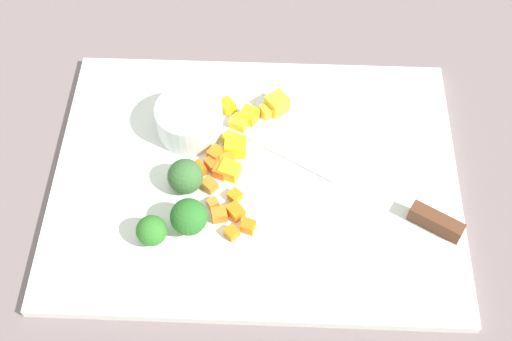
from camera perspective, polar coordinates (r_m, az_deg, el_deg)
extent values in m
plane|color=slate|center=(0.77, 0.00, -0.91)|extent=(4.00, 4.00, 0.00)
cube|color=white|center=(0.77, 0.00, -0.67)|extent=(0.46, 0.35, 0.01)
cylinder|color=white|center=(0.79, -5.66, 4.33)|extent=(0.08, 0.08, 0.04)
cube|color=silver|center=(0.79, 1.36, 2.36)|extent=(0.16, 0.11, 0.00)
cube|color=brown|center=(0.75, 15.04, -4.24)|extent=(0.06, 0.04, 0.02)
cube|color=orange|center=(0.72, -2.08, -5.32)|extent=(0.02, 0.02, 0.01)
cube|color=orange|center=(0.73, -3.14, -3.76)|extent=(0.02, 0.02, 0.01)
cube|color=orange|center=(0.77, -3.44, 1.34)|extent=(0.02, 0.02, 0.02)
cube|color=orange|center=(0.75, -3.98, -1.23)|extent=(0.02, 0.02, 0.01)
cube|color=orange|center=(0.72, -0.67, -4.77)|extent=(0.02, 0.02, 0.01)
cube|color=orange|center=(0.76, -3.04, -0.18)|extent=(0.02, 0.02, 0.01)
cube|color=orange|center=(0.73, -1.75, -3.50)|extent=(0.02, 0.02, 0.01)
cube|color=orange|center=(0.77, -3.68, 0.57)|extent=(0.02, 0.02, 0.01)
cube|color=orange|center=(0.76, -5.06, -0.27)|extent=(0.02, 0.02, 0.01)
cube|color=orange|center=(0.77, -2.44, 0.69)|extent=(0.02, 0.02, 0.01)
cube|color=orange|center=(0.74, -3.69, -2.79)|extent=(0.02, 0.01, 0.01)
cube|color=orange|center=(0.74, -1.81, -2.17)|extent=(0.02, 0.02, 0.01)
cube|color=yellow|center=(0.77, -2.56, 0.91)|extent=(0.02, 0.02, 0.01)
cube|color=yellow|center=(0.78, -1.76, 2.02)|extent=(0.02, 0.02, 0.02)
cube|color=yellow|center=(0.81, 1.02, 5.14)|extent=(0.02, 0.02, 0.01)
cube|color=yellow|center=(0.80, -1.42, 4.01)|extent=(0.02, 0.02, 0.01)
cube|color=yellow|center=(0.76, -2.24, 0.20)|extent=(0.03, 0.03, 0.02)
cube|color=yellow|center=(0.80, -0.61, 4.65)|extent=(0.03, 0.03, 0.02)
cube|color=yellow|center=(0.79, -2.16, 2.68)|extent=(0.02, 0.02, 0.01)
cube|color=yellow|center=(0.81, -2.45, 5.44)|extent=(0.02, 0.02, 0.02)
cube|color=yellow|center=(0.81, 1.82, 5.70)|extent=(0.03, 0.03, 0.02)
cylinder|color=#89BA63|center=(0.72, -5.61, -4.68)|extent=(0.01, 0.01, 0.02)
sphere|color=#296A26|center=(0.71, -5.74, -3.94)|extent=(0.04, 0.04, 0.04)
cylinder|color=#85AF5A|center=(0.76, -5.93, -1.14)|extent=(0.01, 0.01, 0.01)
sphere|color=#386631|center=(0.74, -6.03, -0.50)|extent=(0.04, 0.04, 0.04)
cylinder|color=#8EBC57|center=(0.73, -8.72, -5.62)|extent=(0.01, 0.01, 0.01)
sphere|color=#317628|center=(0.71, -8.86, -5.07)|extent=(0.03, 0.03, 0.03)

